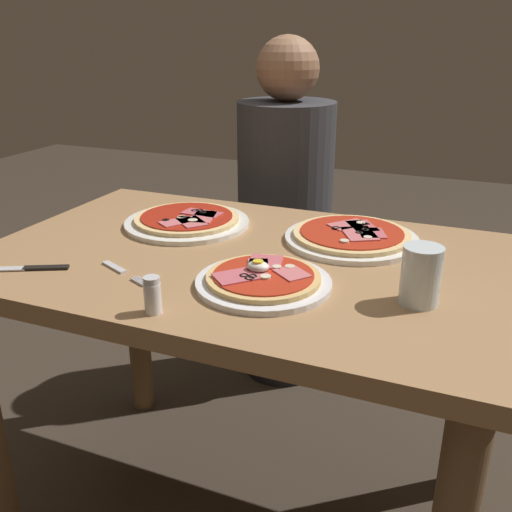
{
  "coord_description": "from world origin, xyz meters",
  "views": [
    {
      "loc": [
        0.47,
        -1.06,
        1.19
      ],
      "look_at": [
        0.06,
        -0.07,
        0.77
      ],
      "focal_mm": 40.05,
      "sensor_mm": 36.0,
      "label": 1
    }
  ],
  "objects": [
    {
      "name": "pizza_across_left",
      "position": [
        -0.2,
        0.13,
        0.75
      ],
      "size": [
        0.31,
        0.31,
        0.03
      ],
      "color": "white",
      "rests_on": "dining_table"
    },
    {
      "name": "fork",
      "position": [
        -0.18,
        -0.18,
        0.74
      ],
      "size": [
        0.15,
        0.08,
        0.0
      ],
      "color": "silver",
      "rests_on": "dining_table"
    },
    {
      "name": "ground_plane",
      "position": [
        0.0,
        0.0,
        0.0
      ],
      "size": [
        8.0,
        8.0,
        0.0
      ],
      "primitive_type": "plane",
      "color": "#382D23"
    },
    {
      "name": "salt_shaker",
      "position": [
        -0.03,
        -0.31,
        0.77
      ],
      "size": [
        0.03,
        0.03,
        0.07
      ],
      "color": "white",
      "rests_on": "dining_table"
    },
    {
      "name": "diner_person",
      "position": [
        -0.15,
        0.71,
        0.56
      ],
      "size": [
        0.32,
        0.32,
        1.18
      ],
      "rotation": [
        0.0,
        0.0,
        3.14
      ],
      "color": "black",
      "rests_on": "ground"
    },
    {
      "name": "pizza_across_right",
      "position": [
        0.21,
        0.17,
        0.75
      ],
      "size": [
        0.31,
        0.31,
        0.03
      ],
      "color": "white",
      "rests_on": "dining_table"
    },
    {
      "name": "dining_table",
      "position": [
        0.0,
        0.0,
        0.61
      ],
      "size": [
        1.12,
        0.73,
        0.74
      ],
      "color": "#9E754C",
      "rests_on": "ground"
    },
    {
      "name": "pizza_foreground",
      "position": [
        0.11,
        -0.13,
        0.75
      ],
      "size": [
        0.26,
        0.26,
        0.05
      ],
      "color": "white",
      "rests_on": "dining_table"
    },
    {
      "name": "water_glass_near",
      "position": [
        0.39,
        -0.1,
        0.78
      ],
      "size": [
        0.07,
        0.07,
        0.11
      ],
      "color": "silver",
      "rests_on": "dining_table"
    },
    {
      "name": "knife",
      "position": [
        -0.37,
        -0.24,
        0.74
      ],
      "size": [
        0.18,
        0.1,
        0.01
      ],
      "color": "silver",
      "rests_on": "dining_table"
    }
  ]
}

